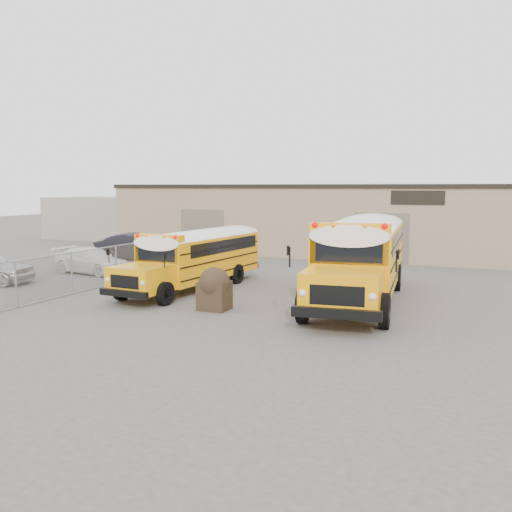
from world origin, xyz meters
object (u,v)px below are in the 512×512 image
at_px(car_white, 92,261).
at_px(car_dark, 137,247).
at_px(school_bus_right, 376,237).
at_px(school_bus_left, 253,243).
at_px(tarp_bundle, 214,288).

xyz_separation_m(car_white, car_dark, (-1.07, 5.57, 0.16)).
bearing_deg(school_bus_right, school_bus_left, -163.44).
bearing_deg(school_bus_left, school_bus_right, 16.56).
distance_m(school_bus_left, car_white, 8.51).
bearing_deg(car_dark, car_white, 172.32).
xyz_separation_m(school_bus_right, car_dark, (-14.82, -0.06, -1.10)).
bearing_deg(school_bus_left, car_dark, 168.40).
relative_size(school_bus_left, car_white, 2.00).
height_order(school_bus_right, car_white, school_bus_right).
distance_m(school_bus_left, tarp_bundle, 9.56).
height_order(tarp_bundle, car_dark, car_dark).
bearing_deg(school_bus_right, car_white, -157.74).
distance_m(school_bus_right, tarp_bundle, 11.67).
xyz_separation_m(school_bus_left, tarp_bundle, (2.51, -9.19, -0.72)).
bearing_deg(car_white, school_bus_left, -54.84).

